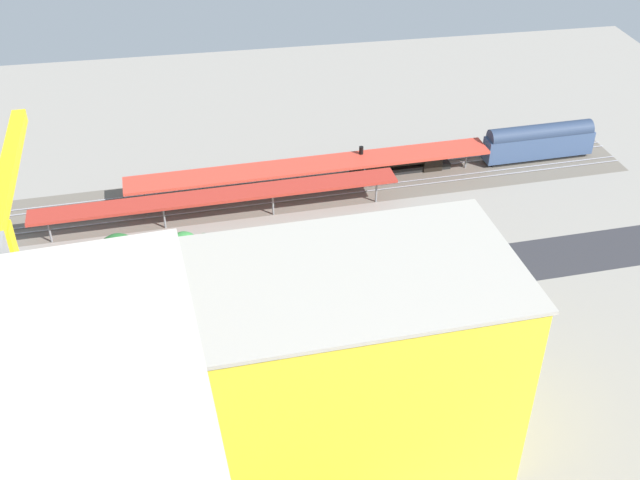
% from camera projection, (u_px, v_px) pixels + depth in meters
% --- Properties ---
extents(ground_plane, '(168.28, 168.28, 0.00)m').
position_uv_depth(ground_plane, '(338.00, 273.00, 105.94)').
color(ground_plane, gray).
rests_on(ground_plane, ground).
extents(rail_bed, '(105.72, 18.77, 0.01)m').
position_uv_depth(rail_bed, '(310.00, 187.00, 124.50)').
color(rail_bed, '#665E54').
rests_on(rail_bed, ground).
extents(street_asphalt, '(105.50, 14.45, 0.01)m').
position_uv_depth(street_asphalt, '(343.00, 288.00, 103.32)').
color(street_asphalt, '#2D2D33').
rests_on(street_asphalt, ground).
extents(track_rails, '(105.04, 12.35, 0.12)m').
position_uv_depth(track_rails, '(310.00, 186.00, 124.40)').
color(track_rails, '#9E9EA8').
rests_on(track_rails, ground).
extents(platform_canopy_near, '(54.01, 6.80, 4.63)m').
position_uv_depth(platform_canopy_near, '(218.00, 196.00, 114.01)').
color(platform_canopy_near, '#A82D23').
rests_on(platform_canopy_near, ground).
extents(platform_canopy_far, '(58.47, 8.16, 4.02)m').
position_uv_depth(platform_canopy_far, '(311.00, 165.00, 122.74)').
color(platform_canopy_far, '#C63D2D').
rests_on(platform_canopy_far, ground).
extents(locomotive, '(16.79, 3.78, 5.30)m').
position_uv_depth(locomotive, '(400.00, 161.00, 127.80)').
color(locomotive, black).
rests_on(locomotive, ground).
extents(passenger_coach, '(18.97, 4.05, 6.34)m').
position_uv_depth(passenger_coach, '(539.00, 141.00, 130.41)').
color(passenger_coach, black).
rests_on(passenger_coach, ground).
extents(parked_car_0, '(4.44, 2.16, 1.66)m').
position_uv_depth(parked_car_0, '(491.00, 283.00, 102.95)').
color(parked_car_0, black).
rests_on(parked_car_0, ground).
extents(parked_car_1, '(4.55, 2.06, 1.81)m').
position_uv_depth(parked_car_1, '(448.00, 288.00, 101.94)').
color(parked_car_1, black).
rests_on(parked_car_1, ground).
extents(parked_car_2, '(4.47, 2.00, 1.73)m').
position_uv_depth(parked_car_2, '(398.00, 291.00, 101.46)').
color(parked_car_2, black).
rests_on(parked_car_2, ground).
extents(parked_car_3, '(4.62, 1.99, 1.82)m').
position_uv_depth(parked_car_3, '(343.00, 297.00, 100.34)').
color(parked_car_3, black).
rests_on(parked_car_3, ground).
extents(parked_car_4, '(4.27, 2.08, 1.71)m').
position_uv_depth(parked_car_4, '(296.00, 307.00, 98.88)').
color(parked_car_4, black).
rests_on(parked_car_4, ground).
extents(construction_building, '(39.26, 19.61, 21.83)m').
position_uv_depth(construction_building, '(309.00, 371.00, 75.04)').
color(construction_building, yellow).
rests_on(construction_building, ground).
extents(construction_roof_slab, '(39.89, 20.24, 0.40)m').
position_uv_depth(construction_roof_slab, '(308.00, 280.00, 68.70)').
color(construction_roof_slab, '#ADA89E').
rests_on(construction_roof_slab, construction_building).
extents(tower_crane, '(3.60, 23.33, 34.03)m').
position_uv_depth(tower_crane, '(37.00, 342.00, 65.50)').
color(tower_crane, gray).
rests_on(tower_crane, ground).
extents(box_truck_0, '(9.00, 3.09, 3.25)m').
position_uv_depth(box_truck_0, '(232.00, 354.00, 90.43)').
color(box_truck_0, black).
rests_on(box_truck_0, ground).
extents(box_truck_1, '(8.67, 2.52, 3.54)m').
position_uv_depth(box_truck_1, '(294.00, 340.00, 92.26)').
color(box_truck_1, black).
rests_on(box_truck_1, ground).
extents(street_tree_0, '(5.45, 5.45, 8.58)m').
position_uv_depth(street_tree_0, '(119.00, 254.00, 99.52)').
color(street_tree_0, brown).
rests_on(street_tree_0, ground).
extents(street_tree_1, '(4.29, 4.29, 7.27)m').
position_uv_depth(street_tree_1, '(184.00, 248.00, 102.03)').
color(street_tree_1, brown).
rests_on(street_tree_1, ground).
extents(street_tree_2, '(4.98, 4.98, 7.03)m').
position_uv_depth(street_tree_2, '(206.00, 252.00, 102.21)').
color(street_tree_2, brown).
rests_on(street_tree_2, ground).
extents(street_tree_3, '(4.52, 4.52, 7.49)m').
position_uv_depth(street_tree_3, '(172.00, 249.00, 101.53)').
color(street_tree_3, brown).
rests_on(street_tree_3, ground).
extents(street_tree_4, '(4.18, 4.18, 6.15)m').
position_uv_depth(street_tree_4, '(217.00, 250.00, 103.47)').
color(street_tree_4, brown).
rests_on(street_tree_4, ground).
extents(street_tree_5, '(4.84, 4.84, 6.97)m').
position_uv_depth(street_tree_5, '(113.00, 265.00, 99.82)').
color(street_tree_5, brown).
rests_on(street_tree_5, ground).
extents(traffic_light, '(0.50, 0.36, 6.94)m').
position_uv_depth(traffic_light, '(431.00, 231.00, 106.15)').
color(traffic_light, '#333333').
rests_on(traffic_light, ground).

